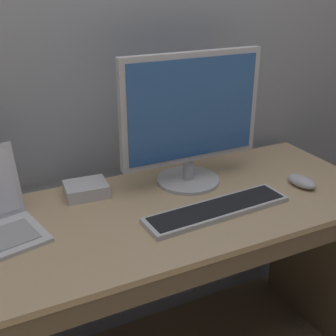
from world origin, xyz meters
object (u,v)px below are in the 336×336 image
object	(u,v)px
computer_mouse	(302,181)
external_drive_box	(86,189)
external_monitor	(191,117)
wired_keyboard	(217,209)

from	to	relation	value
computer_mouse	external_drive_box	distance (m)	0.77
external_monitor	wired_keyboard	world-z (taller)	external_monitor
external_drive_box	computer_mouse	bearing A→B (deg)	-20.91
computer_mouse	external_drive_box	size ratio (longest dim) A/B	0.81
computer_mouse	external_drive_box	world-z (taller)	external_drive_box
external_monitor	wired_keyboard	distance (m)	0.33
external_monitor	external_drive_box	distance (m)	0.44
external_monitor	computer_mouse	size ratio (longest dim) A/B	4.45
external_monitor	wired_keyboard	bearing A→B (deg)	-95.25
external_monitor	external_drive_box	bearing A→B (deg)	168.50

